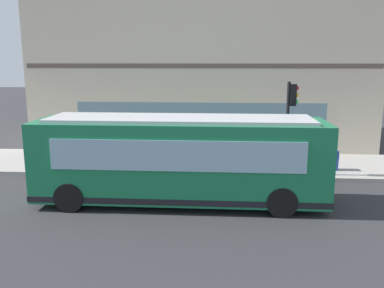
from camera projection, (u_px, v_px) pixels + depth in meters
name	position (u px, v px, depth m)	size (l,w,h in m)	color
ground	(189.00, 199.00, 14.88)	(120.00, 120.00, 0.00)	#2D2D30
sidewalk_curb	(197.00, 164.00, 19.62)	(4.55, 40.00, 0.15)	#9E9991
building_corner	(204.00, 72.00, 25.68)	(9.66, 18.73, 8.52)	beige
city_bus_nearside	(180.00, 160.00, 14.24)	(2.62, 10.05, 3.07)	#197247
traffic_light_near_corner	(291.00, 111.00, 17.02)	(0.32, 0.49, 3.96)	black
fire_hydrant	(215.00, 150.00, 20.70)	(0.35, 0.35, 0.74)	gold
pedestrian_near_hydrant	(217.00, 143.00, 19.07)	(0.32, 0.32, 1.76)	#99994C
pedestrian_near_building_entrance	(156.00, 140.00, 19.68)	(0.32, 0.32, 1.83)	gold
newspaper_vending_box	(333.00, 160.00, 18.20)	(0.44, 0.42, 0.90)	#263F99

